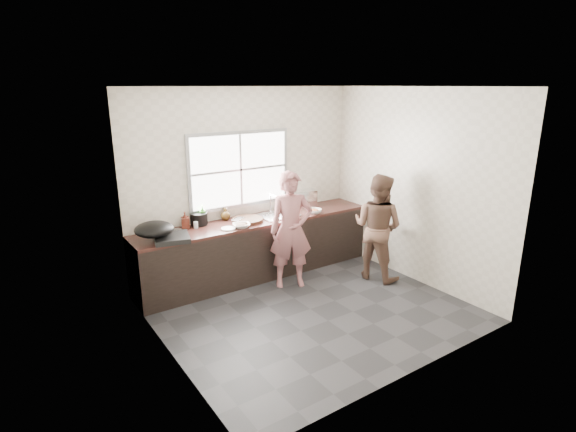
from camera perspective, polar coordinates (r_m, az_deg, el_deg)
floor at (r=5.79m, az=2.85°, el=-11.75°), size 3.60×3.20×0.01m
ceiling at (r=5.11m, az=3.29°, el=16.15°), size 3.60×3.20×0.01m
wall_back at (r=6.60m, az=-5.39°, el=4.30°), size 3.60×0.01×2.70m
wall_left at (r=4.48m, az=-15.72°, el=-2.10°), size 0.01×3.20×2.70m
wall_right at (r=6.51m, az=15.86°, el=3.57°), size 0.01×3.20×2.70m
wall_front at (r=4.18m, az=16.44°, el=-3.47°), size 3.60×0.01×2.70m
cabinet at (r=6.60m, az=-3.85°, el=-4.18°), size 3.60×0.62×0.82m
countertop at (r=6.46m, az=-3.92°, el=-0.60°), size 3.60×0.64×0.04m
sink at (r=6.63m, az=-1.31°, el=0.10°), size 0.55×0.45×0.02m
faucet at (r=6.76m, az=-2.24°, el=1.67°), size 0.02×0.02×0.30m
window_frame at (r=6.50m, az=-6.15°, el=5.89°), size 1.60×0.05×1.10m
window_glazing at (r=6.48m, az=-6.04°, el=5.86°), size 1.50×0.01×1.00m
woman at (r=6.15m, az=0.39°, el=-2.26°), size 0.66×0.56×1.52m
person_side at (r=6.53m, az=11.29°, el=-1.37°), size 0.78×0.89×1.54m
cutting_board at (r=6.37m, az=-5.16°, el=-0.50°), size 0.59×0.59×0.04m
cleaver at (r=6.36m, az=-6.36°, el=-0.37°), size 0.24×0.20×0.01m
bowl_mince at (r=6.10m, az=-5.93°, el=-1.20°), size 0.30×0.30×0.06m
bowl_crabs at (r=6.75m, az=3.38°, el=0.57°), size 0.20×0.20×0.06m
bowl_held at (r=6.50m, az=0.28°, el=0.01°), size 0.22×0.22×0.07m
black_pot at (r=6.30m, az=-11.24°, el=-0.36°), size 0.31×0.31×0.17m
plate_food at (r=6.06m, az=-7.60°, el=-1.59°), size 0.22×0.22×0.02m
bottle_green at (r=6.30m, az=-10.79°, el=0.16°), size 0.14×0.14×0.27m
bottle_brown_tall at (r=6.17m, az=-12.94°, el=-0.61°), size 0.12×0.12×0.21m
bottle_brown_short at (r=6.46m, az=-7.95°, el=0.19°), size 0.17×0.17×0.16m
glass_jar at (r=6.17m, az=-11.64°, el=-1.11°), size 0.07×0.07×0.09m
burner at (r=5.76m, az=-14.55°, el=-2.72°), size 0.51×0.51×0.06m
wok at (r=5.76m, az=-16.64°, el=-1.62°), size 0.55×0.55×0.18m
dish_rack at (r=7.13m, az=2.09°, el=2.30°), size 0.40×0.32×0.26m
pot_lid_left at (r=5.76m, az=-14.06°, el=-2.95°), size 0.32×0.32×0.01m
pot_lid_right at (r=6.08m, az=-14.27°, el=-1.94°), size 0.36×0.36×0.01m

